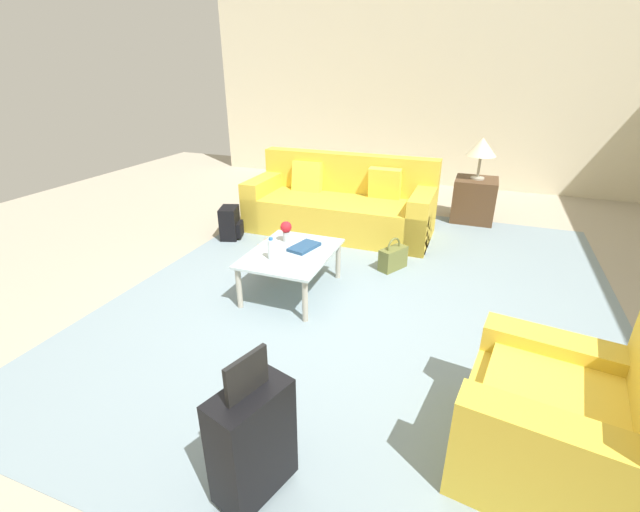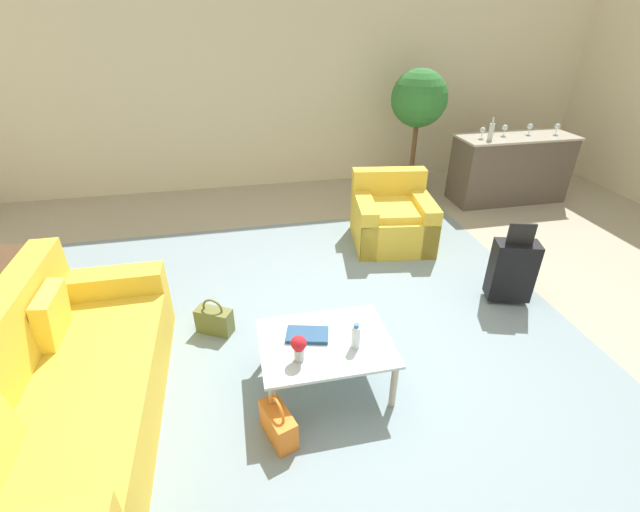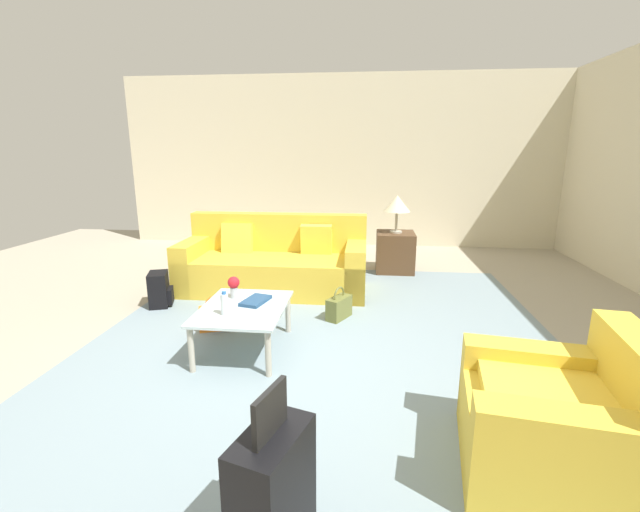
{
  "view_description": "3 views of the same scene",
  "coord_description": "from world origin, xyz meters",
  "px_view_note": "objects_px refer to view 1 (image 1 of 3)",
  "views": [
    {
      "loc": [
        2.89,
        1.04,
        2.0
      ],
      "look_at": [
        -0.01,
        -0.07,
        0.61
      ],
      "focal_mm": 24.0,
      "sensor_mm": 36.0,
      "label": 1
    },
    {
      "loc": [
        -0.93,
        -2.85,
        2.53
      ],
      "look_at": [
        -0.32,
        0.09,
        0.8
      ],
      "focal_mm": 24.0,
      "sensor_mm": 36.0,
      "label": 2
    },
    {
      "loc": [
        3.06,
        0.56,
        1.76
      ],
      "look_at": [
        -0.07,
        0.22,
        0.98
      ],
      "focal_mm": 24.0,
      "sensor_mm": 36.0,
      "label": 3
    }
  ],
  "objects_px": {
    "coffee_table": "(291,257)",
    "handbag_orange": "(272,257)",
    "side_table": "(474,200)",
    "handbag_olive": "(393,258)",
    "couch": "(342,206)",
    "coffee_table_book": "(304,247)",
    "backpack_black": "(231,223)",
    "suitcase_black": "(252,440)",
    "flower_vase": "(286,230)",
    "armchair": "(572,430)",
    "water_bottle": "(271,249)",
    "table_lamp": "(482,148)"
  },
  "relations": [
    {
      "from": "armchair",
      "to": "flower_vase",
      "type": "bearing_deg",
      "value": -123.43
    },
    {
      "from": "table_lamp",
      "to": "handbag_orange",
      "type": "bearing_deg",
      "value": -38.78
    },
    {
      "from": "water_bottle",
      "to": "side_table",
      "type": "height_order",
      "value": "water_bottle"
    },
    {
      "from": "coffee_table_book",
      "to": "backpack_black",
      "type": "distance_m",
      "value": 1.65
    },
    {
      "from": "table_lamp",
      "to": "armchair",
      "type": "bearing_deg",
      "value": 9.22
    },
    {
      "from": "armchair",
      "to": "water_bottle",
      "type": "relative_size",
      "value": 5.11
    },
    {
      "from": "coffee_table_book",
      "to": "handbag_orange",
      "type": "height_order",
      "value": "coffee_table_book"
    },
    {
      "from": "handbag_olive",
      "to": "handbag_orange",
      "type": "relative_size",
      "value": 1.0
    },
    {
      "from": "water_bottle",
      "to": "flower_vase",
      "type": "relative_size",
      "value": 1.0
    },
    {
      "from": "couch",
      "to": "coffee_table_book",
      "type": "bearing_deg",
      "value": 6.1
    },
    {
      "from": "side_table",
      "to": "handbag_olive",
      "type": "xyz_separation_m",
      "value": [
        1.96,
        -0.7,
        -0.16
      ]
    },
    {
      "from": "couch",
      "to": "suitcase_black",
      "type": "distance_m",
      "value": 3.89
    },
    {
      "from": "table_lamp",
      "to": "coffee_table",
      "type": "bearing_deg",
      "value": -28.18
    },
    {
      "from": "flower_vase",
      "to": "suitcase_black",
      "type": "distance_m",
      "value": 2.38
    },
    {
      "from": "side_table",
      "to": "handbag_orange",
      "type": "bearing_deg",
      "value": -38.78
    },
    {
      "from": "coffee_table_book",
      "to": "flower_vase",
      "type": "relative_size",
      "value": 1.52
    },
    {
      "from": "backpack_black",
      "to": "side_table",
      "type": "bearing_deg",
      "value": 122.78
    },
    {
      "from": "flower_vase",
      "to": "handbag_orange",
      "type": "relative_size",
      "value": 0.57
    },
    {
      "from": "suitcase_black",
      "to": "backpack_black",
      "type": "distance_m",
      "value": 3.61
    },
    {
      "from": "coffee_table",
      "to": "table_lamp",
      "type": "bearing_deg",
      "value": 151.82
    },
    {
      "from": "suitcase_black",
      "to": "backpack_black",
      "type": "xyz_separation_m",
      "value": [
        -3.0,
        -1.99,
        -0.16
      ]
    },
    {
      "from": "armchair",
      "to": "coffee_table_book",
      "type": "distance_m",
      "value": 2.53
    },
    {
      "from": "table_lamp",
      "to": "backpack_black",
      "type": "relative_size",
      "value": 1.36
    },
    {
      "from": "coffee_table",
      "to": "handbag_orange",
      "type": "bearing_deg",
      "value": -134.69
    },
    {
      "from": "water_bottle",
      "to": "handbag_orange",
      "type": "height_order",
      "value": "water_bottle"
    },
    {
      "from": "flower_vase",
      "to": "table_lamp",
      "type": "bearing_deg",
      "value": 147.4
    },
    {
      "from": "armchair",
      "to": "backpack_black",
      "type": "xyz_separation_m",
      "value": [
        -2.31,
        -3.46,
        -0.1
      ]
    },
    {
      "from": "couch",
      "to": "coffee_table",
      "type": "relative_size",
      "value": 2.42
    },
    {
      "from": "side_table",
      "to": "table_lamp",
      "type": "height_order",
      "value": "table_lamp"
    },
    {
      "from": "coffee_table",
      "to": "suitcase_black",
      "type": "distance_m",
      "value": 2.12
    },
    {
      "from": "handbag_olive",
      "to": "backpack_black",
      "type": "distance_m",
      "value": 2.09
    },
    {
      "from": "couch",
      "to": "suitcase_black",
      "type": "height_order",
      "value": "couch"
    },
    {
      "from": "suitcase_black",
      "to": "backpack_black",
      "type": "bearing_deg",
      "value": -146.47
    },
    {
      "from": "handbag_orange",
      "to": "flower_vase",
      "type": "bearing_deg",
      "value": 54.19
    },
    {
      "from": "flower_vase",
      "to": "handbag_orange",
      "type": "xyz_separation_m",
      "value": [
        -0.19,
        -0.27,
        -0.41
      ]
    },
    {
      "from": "flower_vase",
      "to": "handbag_orange",
      "type": "bearing_deg",
      "value": -125.81
    },
    {
      "from": "coffee_table",
      "to": "flower_vase",
      "type": "height_order",
      "value": "flower_vase"
    },
    {
      "from": "side_table",
      "to": "handbag_olive",
      "type": "height_order",
      "value": "side_table"
    },
    {
      "from": "couch",
      "to": "flower_vase",
      "type": "xyz_separation_m",
      "value": [
        1.58,
        -0.05,
        0.23
      ]
    },
    {
      "from": "armchair",
      "to": "handbag_olive",
      "type": "xyz_separation_m",
      "value": [
        -2.15,
        -1.37,
        -0.16
      ]
    },
    {
      "from": "water_bottle",
      "to": "flower_vase",
      "type": "xyz_separation_m",
      "value": [
        -0.42,
        -0.05,
        0.03
      ]
    },
    {
      "from": "couch",
      "to": "armchair",
      "type": "bearing_deg",
      "value": 36.06
    },
    {
      "from": "coffee_table",
      "to": "flower_vase",
      "type": "distance_m",
      "value": 0.32
    },
    {
      "from": "water_bottle",
      "to": "suitcase_black",
      "type": "xyz_separation_m",
      "value": [
        1.8,
        0.8,
        -0.15
      ]
    },
    {
      "from": "couch",
      "to": "armchair",
      "type": "relative_size",
      "value": 2.24
    },
    {
      "from": "handbag_orange",
      "to": "backpack_black",
      "type": "distance_m",
      "value": 1.06
    },
    {
      "from": "suitcase_black",
      "to": "flower_vase",
      "type": "bearing_deg",
      "value": -159.05
    },
    {
      "from": "handbag_olive",
      "to": "suitcase_black",
      "type": "bearing_deg",
      "value": -1.93
    },
    {
      "from": "armchair",
      "to": "handbag_orange",
      "type": "height_order",
      "value": "armchair"
    },
    {
      "from": "coffee_table",
      "to": "handbag_orange",
      "type": "xyz_separation_m",
      "value": [
        -0.41,
        -0.42,
        -0.24
      ]
    }
  ]
}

